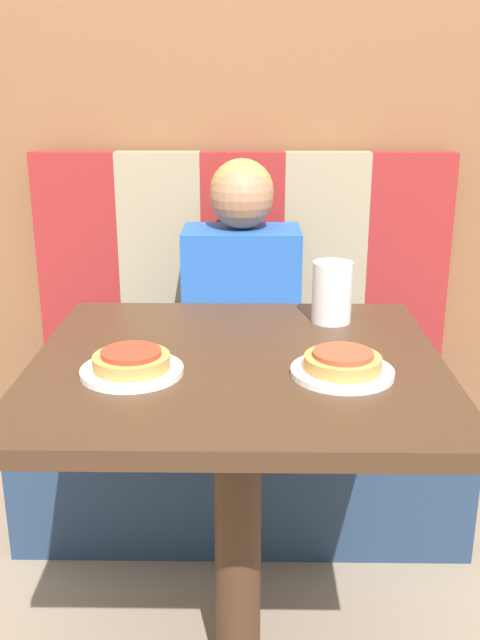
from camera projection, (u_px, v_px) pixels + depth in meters
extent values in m
cube|color=brown|center=(243.00, 80.00, 2.19)|extent=(7.00, 0.05, 2.60)
cube|color=navy|center=(242.00, 448.00, 2.21)|extent=(1.31, 0.55, 0.43)
cube|color=maroon|center=(80.00, 258.00, 2.28)|extent=(0.26, 0.07, 0.67)
cube|color=tan|center=(161.00, 258.00, 2.28)|extent=(0.26, 0.07, 0.67)
cube|color=maroon|center=(243.00, 258.00, 2.27)|extent=(0.26, 0.07, 0.67)
cube|color=tan|center=(324.00, 259.00, 2.27)|extent=(0.26, 0.07, 0.67)
cube|color=maroon|center=(406.00, 259.00, 2.27)|extent=(0.26, 0.07, 0.67)
cube|color=#422B1C|center=(238.00, 367.00, 1.40)|extent=(0.80, 0.75, 0.03)
cylinder|color=#422B1C|center=(238.00, 535.00, 1.52)|extent=(0.10, 0.10, 0.74)
cube|color=#2356B2|center=(242.00, 310.00, 2.07)|extent=(0.33, 0.21, 0.48)
sphere|color=#9E7051|center=(242.00, 197.00, 1.97)|extent=(0.17, 0.17, 0.17)
sphere|color=#AD8447|center=(242.00, 191.00, 1.99)|extent=(0.18, 0.18, 0.18)
cylinder|color=white|center=(132.00, 371.00, 1.32)|extent=(0.19, 0.19, 0.01)
cylinder|color=white|center=(342.00, 372.00, 1.32)|extent=(0.19, 0.19, 0.01)
cylinder|color=#C68E47|center=(131.00, 361.00, 1.31)|extent=(0.14, 0.14, 0.03)
cylinder|color=#B73823|center=(131.00, 353.00, 1.31)|extent=(0.11, 0.11, 0.01)
cylinder|color=#C68E47|center=(343.00, 363.00, 1.31)|extent=(0.14, 0.14, 0.03)
cylinder|color=#AD472D|center=(343.00, 354.00, 1.30)|extent=(0.11, 0.11, 0.01)
cylinder|color=silver|center=(332.00, 292.00, 1.60)|extent=(0.09, 0.09, 0.14)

